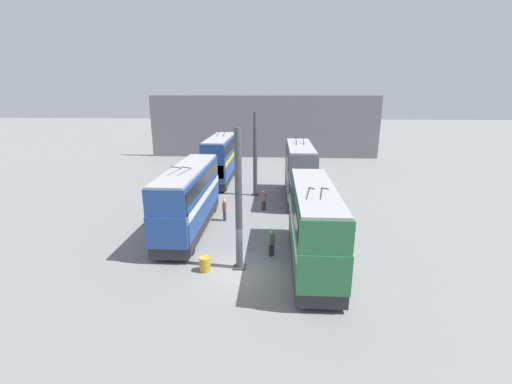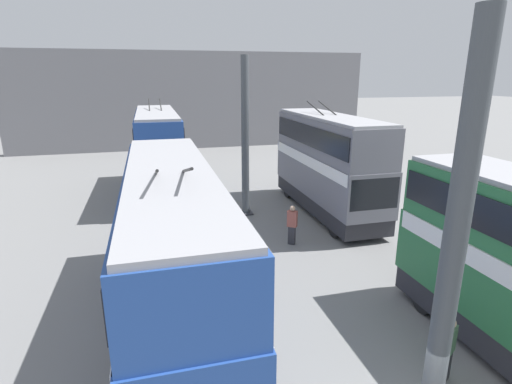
% 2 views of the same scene
% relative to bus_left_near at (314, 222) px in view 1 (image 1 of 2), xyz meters
% --- Properties ---
extents(ground_plane, '(240.00, 240.00, 0.00)m').
position_rel_bus_left_near_xyz_m(ground_plane, '(-1.35, 4.32, -2.74)').
color(ground_plane, slate).
extents(depot_back_wall, '(0.50, 36.00, 9.60)m').
position_rel_bus_left_near_xyz_m(depot_back_wall, '(35.65, 4.32, 2.06)').
color(depot_back_wall, slate).
rests_on(depot_back_wall, ground_plane).
extents(support_column_near, '(0.71, 0.71, 8.25)m').
position_rel_bus_left_near_xyz_m(support_column_near, '(-0.74, 4.32, 1.26)').
color(support_column_near, '#42474C').
rests_on(support_column_near, ground_plane).
extents(support_column_far, '(0.71, 0.71, 8.25)m').
position_rel_bus_left_near_xyz_m(support_column_far, '(14.25, 4.32, 1.26)').
color(support_column_far, '#42474C').
rests_on(support_column_far, ground_plane).
extents(bus_left_near, '(10.05, 2.54, 5.44)m').
position_rel_bus_left_near_xyz_m(bus_left_near, '(0.00, 0.00, 0.00)').
color(bus_left_near, black).
rests_on(bus_left_near, ground_plane).
extents(bus_left_far, '(9.55, 2.54, 5.90)m').
position_rel_bus_left_near_xyz_m(bus_left_far, '(13.37, 0.00, 0.26)').
color(bus_left_far, black).
rests_on(bus_left_far, ground_plane).
extents(bus_right_near, '(11.22, 2.54, 5.44)m').
position_rel_bus_left_near_xyz_m(bus_right_near, '(4.89, 8.64, 0.01)').
color(bus_right_near, black).
rests_on(bus_right_near, ground_plane).
extents(bus_right_mid, '(10.24, 2.54, 5.82)m').
position_rel_bus_left_near_xyz_m(bus_right_mid, '(19.42, 8.64, 0.21)').
color(bus_right_mid, black).
rests_on(bus_right_mid, ground_plane).
extents(person_by_right_row, '(0.44, 0.28, 1.82)m').
position_rel_bus_left_near_xyz_m(person_by_right_row, '(6.93, 6.34, -1.77)').
color(person_by_right_row, '#384251').
rests_on(person_by_right_row, ground_plane).
extents(person_aisle_midway, '(0.45, 0.48, 1.80)m').
position_rel_bus_left_near_xyz_m(person_aisle_midway, '(9.75, 3.29, -1.79)').
color(person_aisle_midway, '#2D2D33').
rests_on(person_aisle_midway, ground_plane).
extents(person_by_left_row, '(0.43, 0.48, 1.72)m').
position_rel_bus_left_near_xyz_m(person_by_left_row, '(0.95, 2.46, -1.83)').
color(person_by_left_row, '#2D2D33').
rests_on(person_by_left_row, ground_plane).
extents(oil_drum, '(0.67, 0.67, 0.86)m').
position_rel_bus_left_near_xyz_m(oil_drum, '(-1.24, 6.29, -2.31)').
color(oil_drum, '#B28E23').
rests_on(oil_drum, ground_plane).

